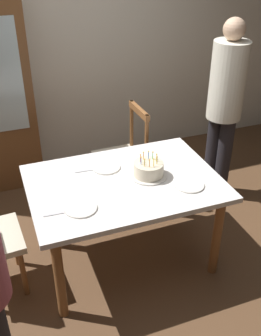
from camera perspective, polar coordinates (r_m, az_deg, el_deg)
ground at (r=3.42m, az=-0.81°, el=-12.49°), size 6.40×6.40×0.00m
back_wall at (r=4.39m, az=-9.46°, el=16.83°), size 6.40×0.10×2.60m
dining_table at (r=3.00m, az=-0.90°, el=-3.38°), size 1.40×0.98×0.75m
birthday_cake at (r=2.98m, az=2.58°, el=-0.23°), size 0.28×0.28×0.18m
plate_near_celebrant at (r=2.68m, az=-7.13°, el=-5.70°), size 0.22×0.22×0.01m
plate_far_side at (r=3.10m, az=-3.50°, el=0.10°), size 0.22×0.22×0.01m
plate_near_guest at (r=2.92m, az=8.36°, el=-2.37°), size 0.22×0.22×0.01m
fork_near_celebrant at (r=2.66m, az=-10.47°, el=-6.44°), size 0.18×0.03×0.01m
fork_far_side at (r=3.08m, az=-6.40°, el=-0.39°), size 0.18×0.03×0.01m
chair_spindle_back at (r=3.83m, az=-1.18°, el=1.44°), size 0.45×0.45×0.95m
person_guest at (r=3.79m, az=13.33°, el=9.16°), size 0.32×0.32×1.73m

